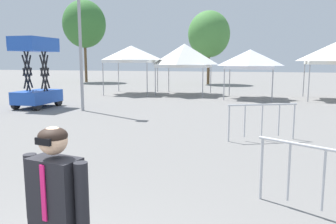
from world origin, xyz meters
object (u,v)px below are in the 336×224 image
at_px(light_pole_near_lift, 79,8).
at_px(tree_behind_tents_center, 209,34).
at_px(person_foreground, 57,215).
at_px(scissor_lift, 37,86).
at_px(crowd_barrier_mid_lot, 325,169).
at_px(canopy_tent_behind_left, 335,53).
at_px(tree_behind_tents_left, 84,24).
at_px(crowd_barrier_near_person, 262,115).
at_px(canopy_tent_behind_center, 184,56).
at_px(canopy_tent_far_right, 250,59).
at_px(canopy_tent_right_of_center, 131,54).

xyz_separation_m(light_pole_near_lift, tree_behind_tents_center, (3.02, 19.32, 0.21)).
relative_size(light_pole_near_lift, tree_behind_tents_center, 1.15).
bearing_deg(person_foreground, scissor_lift, 126.94).
distance_m(light_pole_near_lift, crowd_barrier_mid_lot, 13.04).
distance_m(canopy_tent_behind_left, tree_behind_tents_left, 25.28).
relative_size(tree_behind_tents_left, crowd_barrier_near_person, 4.47).
xyz_separation_m(scissor_lift, tree_behind_tents_left, (-7.60, 18.74, 5.07)).
relative_size(person_foreground, crowd_barrier_near_person, 0.92).
bearing_deg(person_foreground, canopy_tent_behind_center, 99.40).
distance_m(person_foreground, light_pole_near_lift, 13.65).
height_order(canopy_tent_behind_left, crowd_barrier_mid_lot, canopy_tent_behind_left).
bearing_deg(tree_behind_tents_left, canopy_tent_far_right, -33.94).
xyz_separation_m(light_pole_near_lift, crowd_barrier_near_person, (8.00, -3.94, -3.88)).
xyz_separation_m(canopy_tent_right_of_center, crowd_barrier_mid_lot, (9.55, -16.92, -1.99)).
bearing_deg(scissor_lift, canopy_tent_right_of_center, 76.02).
bearing_deg(crowd_barrier_mid_lot, crowd_barrier_near_person, 99.69).
distance_m(canopy_tent_right_of_center, crowd_barrier_mid_lot, 19.53).
height_order(scissor_lift, light_pole_near_lift, light_pole_near_lift).
distance_m(canopy_tent_far_right, scissor_lift, 12.20).
height_order(light_pole_near_lift, tree_behind_tents_left, tree_behind_tents_left).
height_order(tree_behind_tents_left, crowd_barrier_near_person, tree_behind_tents_left).
bearing_deg(crowd_barrier_mid_lot, tree_behind_tents_left, 124.43).
bearing_deg(tree_behind_tents_center, tree_behind_tents_left, -178.94).
distance_m(person_foreground, crowd_barrier_mid_lot, 3.78).
xyz_separation_m(tree_behind_tents_center, crowd_barrier_mid_lot, (5.81, -28.10, -4.09)).
bearing_deg(crowd_barrier_mid_lot, scissor_lift, 141.58).
height_order(scissor_lift, tree_behind_tents_left, tree_behind_tents_left).
height_order(canopy_tent_right_of_center, canopy_tent_behind_left, canopy_tent_behind_left).
relative_size(canopy_tent_right_of_center, canopy_tent_behind_left, 1.01).
bearing_deg(canopy_tent_behind_left, crowd_barrier_mid_lot, -101.12).
height_order(person_foreground, tree_behind_tents_center, tree_behind_tents_center).
xyz_separation_m(tree_behind_tents_left, crowd_barrier_near_person, (18.27, -23.01, -5.39)).
relative_size(person_foreground, light_pole_near_lift, 0.22).
distance_m(canopy_tent_far_right, canopy_tent_behind_left, 4.80).
distance_m(canopy_tent_behind_center, crowd_barrier_near_person, 13.60).
bearing_deg(canopy_tent_behind_left, scissor_lift, -153.27).
relative_size(canopy_tent_right_of_center, crowd_barrier_near_person, 1.74).
bearing_deg(canopy_tent_right_of_center, light_pole_near_lift, -84.95).
height_order(canopy_tent_far_right, light_pole_near_lift, light_pole_near_lift).
bearing_deg(canopy_tent_behind_center, crowd_barrier_near_person, -68.01).
xyz_separation_m(canopy_tent_behind_center, canopy_tent_behind_left, (9.12, -0.80, 0.08)).
bearing_deg(person_foreground, crowd_barrier_mid_lot, 47.63).
xyz_separation_m(canopy_tent_right_of_center, canopy_tent_behind_center, (3.67, 0.41, -0.11)).
height_order(canopy_tent_right_of_center, light_pole_near_lift, light_pole_near_lift).
relative_size(canopy_tent_right_of_center, light_pole_near_lift, 0.41).
bearing_deg(crowd_barrier_near_person, canopy_tent_behind_center, 111.99).
relative_size(person_foreground, tree_behind_tents_center, 0.25).
bearing_deg(canopy_tent_behind_center, canopy_tent_right_of_center, -173.59).
height_order(canopy_tent_behind_left, scissor_lift, scissor_lift).
bearing_deg(tree_behind_tents_left, light_pole_near_lift, -61.71).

